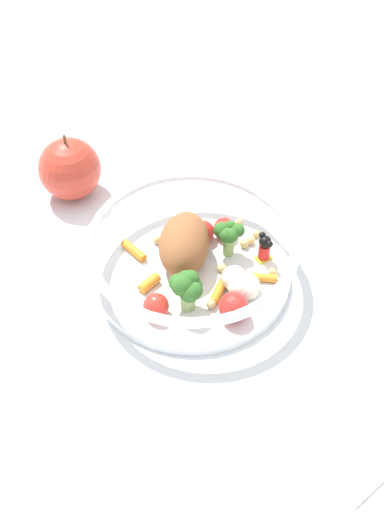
# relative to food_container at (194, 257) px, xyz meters

# --- Properties ---
(ground_plane) EXTENTS (2.40, 2.40, 0.00)m
(ground_plane) POSITION_rel_food_container_xyz_m (0.01, -0.01, -0.03)
(ground_plane) COLOR white
(food_container) EXTENTS (0.24, 0.24, 0.07)m
(food_container) POSITION_rel_food_container_xyz_m (0.00, 0.00, 0.00)
(food_container) COLOR white
(food_container) RESTS_ON ground_plane
(loose_apple) EXTENTS (0.08, 0.08, 0.09)m
(loose_apple) POSITION_rel_food_container_xyz_m (-0.12, 0.18, 0.01)
(loose_apple) COLOR #BC3828
(loose_apple) RESTS_ON ground_plane
(folded_napkin) EXTENTS (0.18, 0.18, 0.01)m
(folded_napkin) POSITION_rel_food_container_xyz_m (0.11, -0.20, -0.03)
(folded_napkin) COLOR silver
(folded_napkin) RESTS_ON ground_plane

